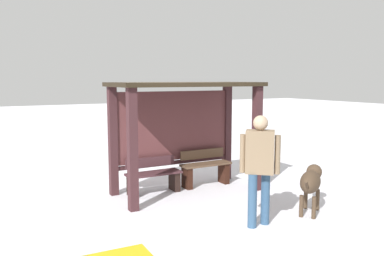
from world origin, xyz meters
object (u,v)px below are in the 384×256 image
at_px(person_walking, 260,161).
at_px(bus_shelter, 182,114).
at_px(bench_center_inside, 205,169).
at_px(dog, 311,181).
at_px(bench_left_inside, 153,177).

bearing_deg(person_walking, bus_shelter, 93.13).
distance_m(bench_center_inside, dog, 2.51).
bearing_deg(dog, bench_left_inside, 129.05).
height_order(person_walking, dog, person_walking).
distance_m(bench_left_inside, bench_center_inside, 1.23).
bearing_deg(dog, person_walking, -176.21).
bearing_deg(bench_center_inside, person_walking, -101.08).
relative_size(bench_left_inside, person_walking, 0.64).
relative_size(bench_center_inside, dog, 1.16).
bearing_deg(person_walking, dog, 3.79).
xyz_separation_m(bus_shelter, person_walking, (0.13, -2.40, -0.56)).
relative_size(person_walking, dog, 1.81).
height_order(bus_shelter, bench_center_inside, bus_shelter).
bearing_deg(person_walking, bench_left_inside, 106.78).
relative_size(bench_left_inside, dog, 1.16).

